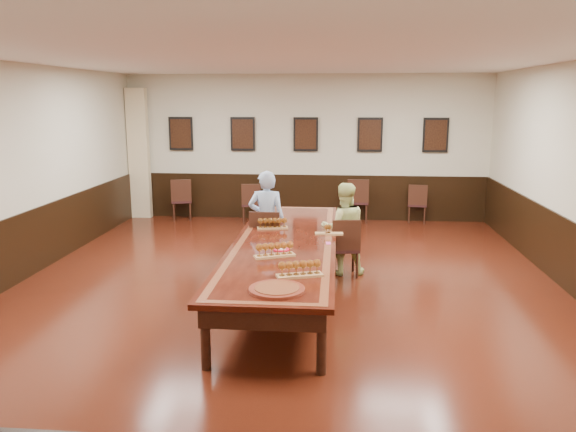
# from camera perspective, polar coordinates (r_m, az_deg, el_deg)

# --- Properties ---
(floor) EXTENTS (8.00, 10.00, 0.02)m
(floor) POSITION_cam_1_polar(r_m,az_deg,el_deg) (7.96, -0.32, -7.88)
(floor) COLOR black
(floor) RESTS_ON ground
(ceiling) EXTENTS (8.00, 10.00, 0.02)m
(ceiling) POSITION_cam_1_polar(r_m,az_deg,el_deg) (7.51, -0.35, 15.92)
(ceiling) COLOR white
(ceiling) RESTS_ON floor
(wall_back) EXTENTS (8.00, 0.02, 3.20)m
(wall_back) POSITION_cam_1_polar(r_m,az_deg,el_deg) (12.53, 1.83, 6.95)
(wall_back) COLOR beige
(wall_back) RESTS_ON floor
(wall_front) EXTENTS (8.00, 0.02, 3.20)m
(wall_front) POSITION_cam_1_polar(r_m,az_deg,el_deg) (2.77, -10.28, -11.41)
(wall_front) COLOR beige
(wall_front) RESTS_ON floor
(wall_left) EXTENTS (0.02, 10.00, 3.20)m
(wall_left) POSITION_cam_1_polar(r_m,az_deg,el_deg) (8.89, -27.09, 3.59)
(wall_left) COLOR beige
(wall_left) RESTS_ON floor
(chair_man) EXTENTS (0.47, 0.51, 0.99)m
(chair_man) POSITION_cam_1_polar(r_m,az_deg,el_deg) (8.81, -2.24, -2.49)
(chair_man) COLOR black
(chair_man) RESTS_ON floor
(chair_woman) EXTENTS (0.49, 0.52, 0.91)m
(chair_woman) POSITION_cam_1_polar(r_m,az_deg,el_deg) (8.64, 5.73, -3.09)
(chair_woman) COLOR black
(chair_woman) RESTS_ON floor
(spare_chair_a) EXTENTS (0.54, 0.57, 0.94)m
(spare_chair_a) POSITION_cam_1_polar(r_m,az_deg,el_deg) (12.76, -10.75, 1.70)
(spare_chair_a) COLOR black
(spare_chair_a) RESTS_ON floor
(spare_chair_b) EXTENTS (0.47, 0.50, 0.87)m
(spare_chair_b) POSITION_cam_1_polar(r_m,az_deg,el_deg) (12.31, -3.75, 1.37)
(spare_chair_b) COLOR black
(spare_chair_b) RESTS_ON floor
(spare_chair_c) EXTENTS (0.49, 0.52, 0.97)m
(spare_chair_c) POSITION_cam_1_polar(r_m,az_deg,el_deg) (12.39, 7.13, 1.60)
(spare_chair_c) COLOR black
(spare_chair_c) RESTS_ON floor
(spare_chair_d) EXTENTS (0.46, 0.49, 0.86)m
(spare_chair_d) POSITION_cam_1_polar(r_m,az_deg,el_deg) (12.60, 13.02, 1.29)
(spare_chair_d) COLOR black
(spare_chair_d) RESTS_ON floor
(person_man) EXTENTS (0.58, 0.38, 1.58)m
(person_man) POSITION_cam_1_polar(r_m,az_deg,el_deg) (8.84, -2.18, -0.46)
(person_man) COLOR #4C7CBE
(person_man) RESTS_ON floor
(person_woman) EXTENTS (0.78, 0.65, 1.43)m
(person_woman) POSITION_cam_1_polar(r_m,az_deg,el_deg) (8.67, 5.66, -1.29)
(person_woman) COLOR #D2DE8A
(person_woman) RESTS_ON floor
(pink_phone) EXTENTS (0.07, 0.13, 0.01)m
(pink_phone) POSITION_cam_1_polar(r_m,az_deg,el_deg) (7.62, 4.12, -2.78)
(pink_phone) COLOR #F250B4
(pink_phone) RESTS_ON conference_table
(curtain) EXTENTS (0.45, 0.18, 2.90)m
(curtain) POSITION_cam_1_polar(r_m,az_deg,el_deg) (13.12, -14.91, 6.12)
(curtain) COLOR #CDBA8D
(curtain) RESTS_ON floor
(wainscoting) EXTENTS (8.00, 10.00, 1.00)m
(wainscoting) POSITION_cam_1_polar(r_m,az_deg,el_deg) (7.80, -0.32, -4.35)
(wainscoting) COLOR black
(wainscoting) RESTS_ON floor
(conference_table) EXTENTS (1.40, 5.00, 0.76)m
(conference_table) POSITION_cam_1_polar(r_m,az_deg,el_deg) (7.77, -0.32, -3.57)
(conference_table) COLOR black
(conference_table) RESTS_ON floor
(posters) EXTENTS (6.14, 0.04, 0.74)m
(posters) POSITION_cam_1_polar(r_m,az_deg,el_deg) (12.44, 1.82, 8.29)
(posters) COLOR black
(posters) RESTS_ON wall_back
(flight_a) EXTENTS (0.48, 0.23, 0.17)m
(flight_a) POSITION_cam_1_polar(r_m,az_deg,el_deg) (8.43, -1.59, -0.81)
(flight_a) COLOR #A77746
(flight_a) RESTS_ON conference_table
(flight_b) EXTENTS (0.41, 0.14, 0.15)m
(flight_b) POSITION_cam_1_polar(r_m,az_deg,el_deg) (8.11, 4.16, -1.41)
(flight_b) COLOR #A77746
(flight_b) RESTS_ON conference_table
(flight_c) EXTENTS (0.52, 0.34, 0.19)m
(flight_c) POSITION_cam_1_polar(r_m,az_deg,el_deg) (6.95, -1.36, -3.51)
(flight_c) COLOR #A77746
(flight_c) RESTS_ON conference_table
(flight_d) EXTENTS (0.53, 0.31, 0.19)m
(flight_d) POSITION_cam_1_polar(r_m,az_deg,el_deg) (6.19, 1.19, -5.45)
(flight_d) COLOR #A77746
(flight_d) RESTS_ON conference_table
(red_plate_grp) EXTENTS (0.22, 0.22, 0.03)m
(red_plate_grp) POSITION_cam_1_polar(r_m,az_deg,el_deg) (7.28, -0.66, -3.42)
(red_plate_grp) COLOR red
(red_plate_grp) RESTS_ON conference_table
(carved_platter) EXTENTS (0.71, 0.71, 0.05)m
(carved_platter) POSITION_cam_1_polar(r_m,az_deg,el_deg) (5.77, -1.13, -7.47)
(carved_platter) COLOR #571A11
(carved_platter) RESTS_ON conference_table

